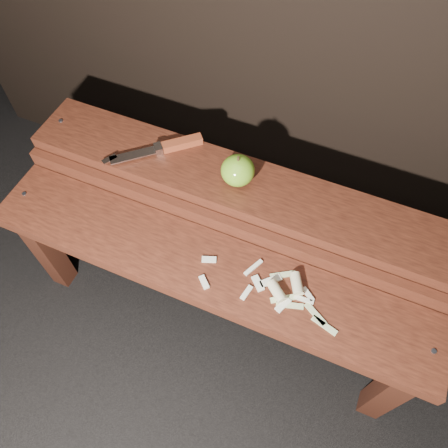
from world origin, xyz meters
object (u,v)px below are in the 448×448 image
at_px(bench_front_tier, 206,279).
at_px(bench_rear_tier, 239,202).
at_px(apple, 238,170).
at_px(knife, 169,146).

distance_m(bench_front_tier, bench_rear_tier, 0.23).
distance_m(apple, knife, 0.22).
relative_size(bench_rear_tier, knife, 5.41).
height_order(bench_rear_tier, knife, knife).
bearing_deg(bench_front_tier, knife, 130.51).
xyz_separation_m(bench_front_tier, apple, (-0.01, 0.23, 0.19)).
height_order(bench_front_tier, knife, knife).
xyz_separation_m(bench_rear_tier, knife, (-0.22, 0.03, 0.10)).
xyz_separation_m(bench_rear_tier, apple, (-0.01, 0.00, 0.13)).
xyz_separation_m(bench_front_tier, knife, (-0.22, 0.26, 0.16)).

